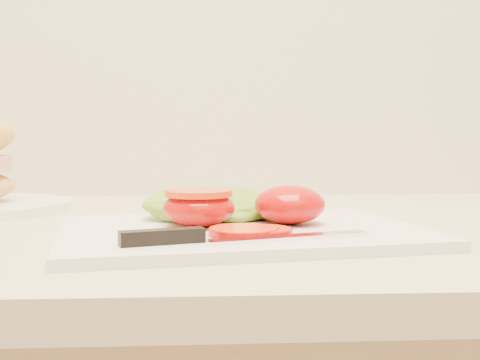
{
  "coord_description": "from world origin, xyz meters",
  "views": [
    {
      "loc": [
        -0.41,
        0.99,
        1.03
      ],
      "look_at": [
        -0.37,
        1.58,
        0.99
      ],
      "focal_mm": 45.0,
      "sensor_mm": 36.0,
      "label": 1
    }
  ],
  "objects": [
    {
      "name": "lettuce_leaf_1",
      "position": [
        -0.36,
        1.65,
        0.95
      ],
      "size": [
        0.12,
        0.13,
        0.02
      ],
      "primitive_type": "ellipsoid",
      "rotation": [
        0.0,
        0.0,
        1.09
      ],
      "color": "#77AB2D",
      "rests_on": "cutting_board"
    },
    {
      "name": "tomato_slice_0",
      "position": [
        -0.38,
        1.52,
        0.94
      ],
      "size": [
        0.06,
        0.06,
        0.01
      ],
      "primitive_type": "cylinder",
      "color": "#FC5C1B",
      "rests_on": "cutting_board"
    },
    {
      "name": "knife",
      "position": [
        -0.4,
        1.48,
        0.94
      ],
      "size": [
        0.22,
        0.07,
        0.01
      ],
      "rotation": [
        0.0,
        0.0,
        0.31
      ],
      "color": "silver",
      "rests_on": "cutting_board"
    },
    {
      "name": "tomato_half_cut",
      "position": [
        -0.42,
        1.57,
        0.96
      ],
      "size": [
        0.07,
        0.07,
        0.04
      ],
      "color": "#C40B01",
      "rests_on": "cutting_board"
    },
    {
      "name": "cutting_board",
      "position": [
        -0.37,
        1.57,
        0.94
      ],
      "size": [
        0.38,
        0.3,
        0.01
      ],
      "primitive_type": "cube",
      "rotation": [
        0.0,
        0.0,
        0.17
      ],
      "color": "silver",
      "rests_on": "counter"
    },
    {
      "name": "tomato_slice_1",
      "position": [
        -0.36,
        1.52,
        0.94
      ],
      "size": [
        0.05,
        0.05,
        0.01
      ],
      "primitive_type": "cylinder",
      "color": "#FC5C1B",
      "rests_on": "cutting_board"
    },
    {
      "name": "tomato_half_dome",
      "position": [
        -0.32,
        1.59,
        0.96
      ],
      "size": [
        0.07,
        0.07,
        0.04
      ],
      "primitive_type": "ellipsoid",
      "color": "#C40B01",
      "rests_on": "cutting_board"
    },
    {
      "name": "lettuce_leaf_0",
      "position": [
        -0.4,
        1.63,
        0.95
      ],
      "size": [
        0.17,
        0.13,
        0.03
      ],
      "primitive_type": "ellipsoid",
      "rotation": [
        0.0,
        0.0,
        0.2
      ],
      "color": "#77AB2D",
      "rests_on": "cutting_board"
    }
  ]
}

